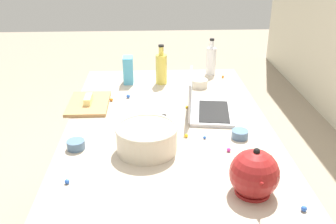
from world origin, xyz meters
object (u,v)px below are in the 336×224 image
kettle (254,174)px  bottle_oil (161,68)px  kitchen_timer (164,123)px  candy_bag (128,70)px  bottle_vinegar (211,60)px  ramekin_medium (240,134)px  butter_stick_left (88,99)px  mixing_bowl_large (147,138)px  cutting_board (89,104)px  ramekin_wide (200,83)px  ramekin_small (76,145)px  laptop (205,106)px

kettle → bottle_oil: bearing=-165.7°
kitchen_timer → candy_bag: size_ratio=0.45×
bottle_vinegar → bottle_oil: bearing=-64.3°
kettle → ramekin_medium: (-0.41, 0.04, -0.06)m
butter_stick_left → ramekin_medium: butter_stick_left is taller
candy_bag → kitchen_timer: bearing=16.9°
kitchen_timer → mixing_bowl_large: bearing=-22.7°
cutting_board → ramekin_wide: 0.70m
mixing_bowl_large → butter_stick_left: bearing=-147.4°
ramekin_small → kitchen_timer: (-0.17, 0.39, 0.02)m
ramekin_small → laptop: bearing=118.0°
bottle_oil → candy_bag: 0.21m
cutting_board → candy_bag: bearing=149.0°
ramekin_medium → mixing_bowl_large: bearing=-78.0°
bottle_vinegar → ramekin_small: 1.22m
bottle_oil → candy_bag: bearing=-94.8°
laptop → bottle_oil: bearing=-156.2°
kettle → butter_stick_left: size_ratio=1.94×
ramekin_wide → laptop: bearing=-3.4°
cutting_board → butter_stick_left: 0.03m
bottle_vinegar → ramekin_wide: bearing=-23.5°
bottle_oil → butter_stick_left: bottle_oil is taller
bottle_vinegar → ramekin_wide: (0.24, -0.10, -0.07)m
mixing_bowl_large → ramekin_wide: mixing_bowl_large is taller
ramekin_medium → ramekin_wide: (-0.66, -0.10, 0.01)m
kitchen_timer → ramekin_wide: bearing=156.5°
bottle_vinegar → kettle: (1.32, -0.04, -0.02)m
butter_stick_left → kitchen_timer: 0.51m
ramekin_small → cutting_board: bearing=-178.6°
ramekin_medium → candy_bag: bearing=-144.2°
cutting_board → laptop: bearing=76.4°
mixing_bowl_large → kitchen_timer: size_ratio=3.53×
laptop → kitchen_timer: 0.27m
kettle → candy_bag: bearing=-156.8°
ramekin_small → butter_stick_left: bearing=-178.6°
mixing_bowl_large → bottle_vinegar: bearing=156.7°
bottle_vinegar → mixing_bowl_large: bearing=-23.3°
kettle → candy_bag: (-1.17, -0.50, 0.01)m
cutting_board → kitchen_timer: 0.51m
laptop → kitchen_timer: laptop is taller
candy_bag → ramekin_medium: bearing=35.8°
mixing_bowl_large → bottle_vinegar: bottle_vinegar is taller
kettle → mixing_bowl_large: bearing=-129.8°
bottle_oil → kitchen_timer: bottle_oil is taller
ramekin_small → candy_bag: candy_bag is taller
cutting_board → ramekin_wide: (-0.25, 0.65, 0.02)m
bottle_vinegar → candy_bag: (0.15, -0.55, -0.01)m
bottle_vinegar → butter_stick_left: bottle_vinegar is taller
cutting_board → ramekin_small: bearing=1.4°
ramekin_wide → kitchen_timer: kitchen_timer is taller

